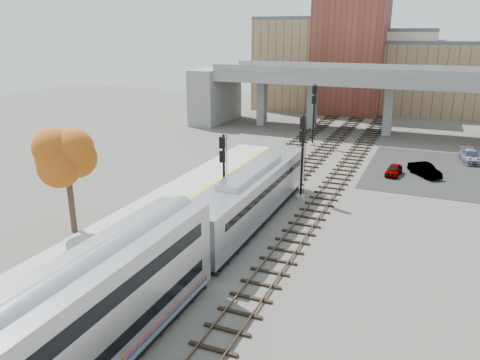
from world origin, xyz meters
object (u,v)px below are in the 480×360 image
Objects in this scene: signal_mast_far at (314,115)px; car_b at (425,170)px; signal_mast_mid at (302,157)px; signal_mast_near at (224,179)px; car_a at (394,170)px; tree at (66,157)px; car_c at (471,156)px; locomotive at (252,194)px.

signal_mast_far is 1.95× the size of car_b.
signal_mast_near is at bearing -119.29° from signal_mast_mid.
signal_mast_far reaches higher than car_a.
tree is 2.34× the size of car_a.
signal_mast_near is 11.44m from tree.
car_c is (14.40, 18.95, -3.03)m from signal_mast_mid.
signal_mast_near is 0.92× the size of signal_mast_mid.
car_b is at bearing 52.95° from signal_mast_near.
car_b is (9.86, 11.18, -3.04)m from signal_mast_mid.
locomotive is at bearing 13.55° from signal_mast_near.
tree is at bearing -171.24° from car_b.
car_c is (16.40, 25.75, -1.57)m from locomotive.
tree is at bearing -145.90° from signal_mast_near.
signal_mast_far reaches higher than car_c.
locomotive reaches higher than car_a.
car_a is at bearing 49.58° from tree.
locomotive is at bearing -132.61° from car_c.
car_c is (4.54, 7.78, 0.00)m from car_b.
signal_mast_mid is at bearing 45.46° from tree.
signal_mast_far reaches higher than signal_mast_mid.
tree is at bearing -140.60° from car_c.
locomotive is 7.24m from signal_mast_mid.
signal_mast_far is at bearing 94.49° from locomotive.
signal_mast_near is (-2.10, -0.51, 1.08)m from locomotive.
locomotive is 2.44× the size of signal_mast_far.
car_b is at bearing -32.18° from signal_mast_far.
signal_mast_mid is 1.62× the size of car_c.
signal_mast_far is at bearing 74.55° from tree.
locomotive is 2.78× the size of signal_mast_near.
tree is (-11.37, -6.78, 3.44)m from locomotive.
car_a is at bearing 57.85° from signal_mast_near.
car_c is (18.50, 26.26, -2.65)m from signal_mast_near.
signal_mast_near is at bearing -90.00° from signal_mast_far.
signal_mast_mid reaches higher than car_a.
signal_mast_far is 1.01× the size of tree.
locomotive is at bearing -111.57° from car_a.
signal_mast_near reaches higher than car_c.
car_a is 11.45m from car_c.
car_c is (27.77, 32.54, -5.01)m from tree.
signal_mast_far is at bearing 144.82° from car_a.
signal_mast_mid is 15.21m from car_b.
signal_mast_far is 2.37× the size of car_a.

